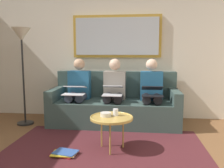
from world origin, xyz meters
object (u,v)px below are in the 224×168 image
(coffee_table, at_px, (112,118))
(cup, at_px, (116,112))
(framed_mirror, at_px, (117,36))
(standing_lamp, at_px, (22,45))
(couch, at_px, (115,105))
(person_left, at_px, (151,90))
(magazine_stack, at_px, (65,153))
(laptop_white, at_px, (74,90))
(person_middle, at_px, (114,89))
(bowl, at_px, (106,114))
(laptop_black, at_px, (152,91))
(laptop_silver, at_px, (113,90))
(person_right, at_px, (78,89))

(coffee_table, height_order, cup, cup)
(framed_mirror, height_order, standing_lamp, framed_mirror)
(couch, bearing_deg, person_left, 173.87)
(coffee_table, relative_size, magazine_stack, 1.60)
(laptop_white, bearing_deg, couch, -153.58)
(framed_mirror, height_order, laptop_white, framed_mirror)
(coffee_table, xyz_separation_m, standing_lamp, (1.63, -0.95, 0.95))
(framed_mirror, relative_size, person_middle, 1.45)
(bowl, bearing_deg, cup, -159.54)
(cup, bearing_deg, laptop_black, -121.40)
(framed_mirror, xyz_separation_m, magazine_stack, (0.47, 1.84, -1.53))
(standing_lamp, bearing_deg, laptop_silver, 178.57)
(coffee_table, bearing_deg, laptop_silver, -84.74)
(coffee_table, xyz_separation_m, person_middle, (0.08, -1.15, 0.19))
(cup, height_order, laptop_silver, laptop_silver)
(framed_mirror, relative_size, person_left, 1.45)
(laptop_black, bearing_deg, laptop_white, 0.47)
(laptop_black, relative_size, laptop_silver, 0.92)
(laptop_white, bearing_deg, coffee_table, 128.82)
(person_right, height_order, standing_lamp, standing_lamp)
(cup, bearing_deg, laptop_white, -47.15)
(framed_mirror, height_order, person_right, framed_mirror)
(coffee_table, bearing_deg, laptop_white, -51.18)
(laptop_white, bearing_deg, cup, 132.85)
(cup, xyz_separation_m, standing_lamp, (1.68, -0.88, 0.89))
(framed_mirror, distance_m, bowl, 1.92)
(framed_mirror, bearing_deg, laptop_silver, 90.00)
(laptop_black, bearing_deg, coffee_table, 58.57)
(coffee_table, distance_m, person_left, 1.29)
(person_right, relative_size, laptop_white, 3.21)
(coffee_table, xyz_separation_m, person_right, (0.72, -1.15, 0.19))
(magazine_stack, bearing_deg, person_left, -128.71)
(person_middle, bearing_deg, person_left, 180.00)
(person_right, relative_size, magazine_stack, 3.33)
(framed_mirror, xyz_separation_m, laptop_black, (-0.64, 0.70, -0.93))
(cup, distance_m, laptop_black, 0.99)
(magazine_stack, xyz_separation_m, standing_lamp, (1.08, -1.18, 1.35))
(person_middle, distance_m, laptop_white, 0.69)
(person_right, distance_m, standing_lamp, 1.20)
(person_left, bearing_deg, coffee_table, 64.17)
(laptop_white, height_order, magazine_stack, laptop_white)
(person_middle, xyz_separation_m, magazine_stack, (0.47, 1.38, -0.58))
(person_middle, bearing_deg, standing_lamp, 7.31)
(coffee_table, bearing_deg, person_middle, -85.82)
(person_right, bearing_deg, couch, -173.87)
(person_right, bearing_deg, coffee_table, 122.21)
(laptop_silver, bearing_deg, bowl, 90.44)
(cup, distance_m, magazine_stack, 0.81)
(person_right, xyz_separation_m, laptop_white, (0.00, 0.25, 0.02))
(framed_mirror, distance_m, cup, 1.88)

